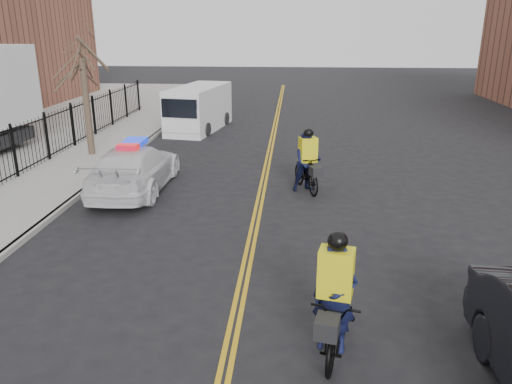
{
  "coord_description": "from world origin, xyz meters",
  "views": [
    {
      "loc": [
        1.02,
        -10.29,
        5.4
      ],
      "look_at": [
        0.1,
        1.93,
        1.3
      ],
      "focal_mm": 35.0,
      "sensor_mm": 36.0,
      "label": 1
    }
  ],
  "objects_px": {
    "police_cruiser": "(135,168)",
    "cyclist_near": "(334,310)",
    "cargo_van": "(198,109)",
    "cyclist_far": "(307,167)"
  },
  "relations": [
    {
      "from": "cargo_van",
      "to": "cyclist_far",
      "type": "height_order",
      "value": "cargo_van"
    },
    {
      "from": "police_cruiser",
      "to": "cyclist_near",
      "type": "relative_size",
      "value": 2.28
    },
    {
      "from": "cyclist_near",
      "to": "cyclist_far",
      "type": "bearing_deg",
      "value": 103.8
    },
    {
      "from": "police_cruiser",
      "to": "cyclist_near",
      "type": "bearing_deg",
      "value": 125.36
    },
    {
      "from": "cargo_van",
      "to": "cyclist_near",
      "type": "height_order",
      "value": "cargo_van"
    },
    {
      "from": "cargo_van",
      "to": "cyclist_far",
      "type": "bearing_deg",
      "value": -51.3
    },
    {
      "from": "cyclist_near",
      "to": "cyclist_far",
      "type": "height_order",
      "value": "cyclist_near"
    },
    {
      "from": "police_cruiser",
      "to": "cyclist_far",
      "type": "bearing_deg",
      "value": -176.88
    },
    {
      "from": "cargo_van",
      "to": "cyclist_near",
      "type": "xyz_separation_m",
      "value": [
        5.89,
        -18.94,
        -0.36
      ]
    },
    {
      "from": "police_cruiser",
      "to": "cyclist_far",
      "type": "xyz_separation_m",
      "value": [
        5.87,
        0.38,
        0.07
      ]
    }
  ]
}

